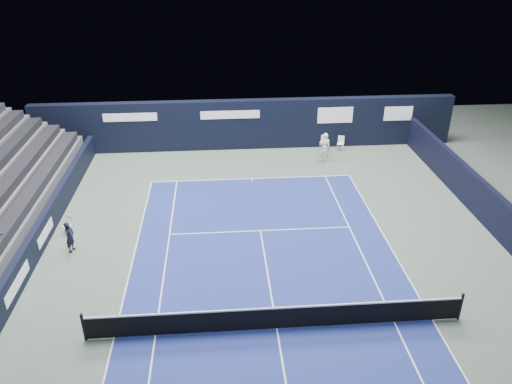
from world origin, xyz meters
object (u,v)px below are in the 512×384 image
folding_chair_back_a (324,140)px  tennis_player (325,147)px  line_judge_chair (68,223)px  folding_chair_back_b (341,142)px  tennis_net (277,317)px

folding_chair_back_a → tennis_player: bearing=-77.6°
line_judge_chair → tennis_player: bearing=49.2°
folding_chair_back_a → folding_chair_back_b: bearing=13.5°
folding_chair_back_a → line_judge_chair: folding_chair_back_a is taller
tennis_net → tennis_player: bearing=72.3°
folding_chair_back_a → tennis_player: 1.93m
folding_chair_back_b → tennis_player: tennis_player is taller
folding_chair_back_a → line_judge_chair: bearing=-123.2°
folding_chair_back_a → tennis_player: tennis_player is taller
tennis_player → folding_chair_back_a: bearing=79.1°
folding_chair_back_b → tennis_player: (-1.40, -1.70, 0.38)m
line_judge_chair → tennis_player: size_ratio=0.48×
folding_chair_back_b → line_judge_chair: (-14.51, -8.72, -0.02)m
tennis_net → tennis_player: 14.69m
folding_chair_back_a → tennis_net: size_ratio=0.07×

